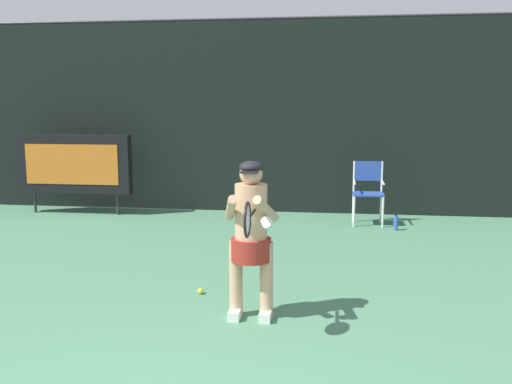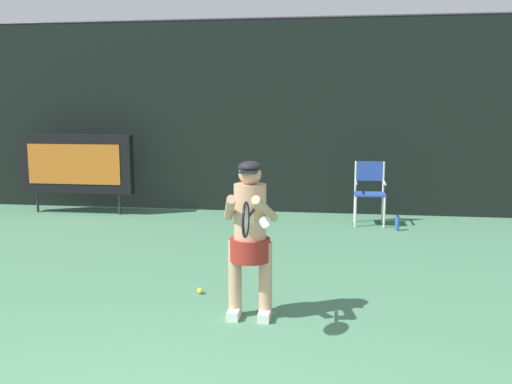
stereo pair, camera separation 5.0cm
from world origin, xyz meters
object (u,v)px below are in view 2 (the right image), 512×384
at_px(tennis_player, 250,232).
at_px(tennis_ball_loose, 200,291).
at_px(tennis_racket, 246,219).
at_px(umpire_chair, 370,189).
at_px(water_bottle, 397,223).
at_px(scoreboard, 76,164).

distance_m(tennis_player, tennis_ball_loose, 1.20).
bearing_deg(tennis_racket, umpire_chair, 86.25).
bearing_deg(tennis_player, tennis_racket, -84.45).
bearing_deg(water_bottle, umpire_chair, 132.98).
distance_m(scoreboard, tennis_racket, 6.72).
height_order(umpire_chair, tennis_ball_loose, umpire_chair).
bearing_deg(tennis_player, water_bottle, 65.99).
xyz_separation_m(scoreboard, water_bottle, (5.87, -0.66, -0.82)).
bearing_deg(tennis_ball_loose, tennis_racket, -58.81).
height_order(scoreboard, tennis_racket, scoreboard).
bearing_deg(scoreboard, tennis_ball_loose, -50.70).
relative_size(umpire_chair, water_bottle, 4.08).
relative_size(scoreboard, tennis_ball_loose, 32.35).
bearing_deg(umpire_chair, water_bottle, -47.02).
distance_m(umpire_chair, tennis_ball_loose, 4.49).
xyz_separation_m(umpire_chair, tennis_racket, (-1.33, -5.12, 0.48)).
height_order(scoreboard, water_bottle, scoreboard).
xyz_separation_m(water_bottle, tennis_ball_loose, (-2.47, -3.50, -0.09)).
bearing_deg(tennis_racket, scoreboard, 138.48).
relative_size(scoreboard, tennis_racket, 3.65).
relative_size(scoreboard, tennis_player, 1.43).
distance_m(scoreboard, tennis_ball_loose, 5.45).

